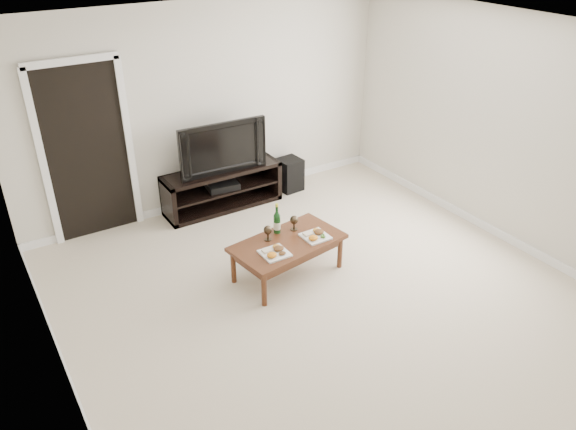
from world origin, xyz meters
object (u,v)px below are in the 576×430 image
(media_console, at_px, (222,188))
(coffee_table, at_px, (288,258))
(television, at_px, (220,145))
(subwoofer, at_px, (290,174))

(media_console, bearing_deg, coffee_table, -93.21)
(media_console, distance_m, television, 0.61)
(television, xyz_separation_m, coffee_table, (-0.10, -1.78, -0.67))
(television, bearing_deg, coffee_table, -90.51)
(television, distance_m, subwoofer, 1.22)
(subwoofer, bearing_deg, coffee_table, -127.08)
(media_console, bearing_deg, subwoofer, -0.57)
(coffee_table, bearing_deg, media_console, 86.79)
(subwoofer, bearing_deg, television, 175.06)
(media_console, relative_size, subwoofer, 3.41)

